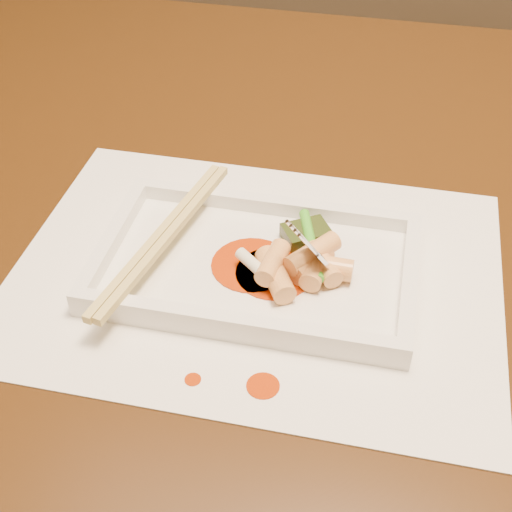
% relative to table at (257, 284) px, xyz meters
% --- Properties ---
extents(table, '(1.40, 0.90, 0.75)m').
position_rel_table_xyz_m(table, '(0.00, 0.00, 0.00)').
color(table, black).
rests_on(table, ground).
extents(placemat, '(0.40, 0.30, 0.00)m').
position_rel_table_xyz_m(placemat, '(0.02, -0.09, 0.10)').
color(placemat, white).
rests_on(placemat, table).
extents(sauce_splatter_a, '(0.02, 0.02, 0.00)m').
position_rel_table_xyz_m(sauce_splatter_a, '(0.05, -0.21, 0.10)').
color(sauce_splatter_a, '#B13105').
rests_on(sauce_splatter_a, placemat).
extents(sauce_splatter_b, '(0.01, 0.01, 0.00)m').
position_rel_table_xyz_m(sauce_splatter_b, '(-0.00, -0.21, 0.10)').
color(sauce_splatter_b, '#B13105').
rests_on(sauce_splatter_b, placemat).
extents(plate_base, '(0.26, 0.16, 0.01)m').
position_rel_table_xyz_m(plate_base, '(0.02, -0.09, 0.11)').
color(plate_base, white).
rests_on(plate_base, placemat).
extents(plate_rim_far, '(0.26, 0.01, 0.01)m').
position_rel_table_xyz_m(plate_rim_far, '(0.02, -0.02, 0.12)').
color(plate_rim_far, white).
rests_on(plate_rim_far, plate_base).
extents(plate_rim_near, '(0.26, 0.01, 0.01)m').
position_rel_table_xyz_m(plate_rim_near, '(0.02, -0.17, 0.12)').
color(plate_rim_near, white).
rests_on(plate_rim_near, plate_base).
extents(plate_rim_left, '(0.01, 0.14, 0.01)m').
position_rel_table_xyz_m(plate_rim_left, '(-0.11, -0.09, 0.12)').
color(plate_rim_left, white).
rests_on(plate_rim_left, plate_base).
extents(plate_rim_right, '(0.01, 0.14, 0.01)m').
position_rel_table_xyz_m(plate_rim_right, '(0.14, -0.09, 0.12)').
color(plate_rim_right, white).
rests_on(plate_rim_right, plate_base).
extents(veg_piece, '(0.05, 0.04, 0.01)m').
position_rel_table_xyz_m(veg_piece, '(0.05, -0.05, 0.12)').
color(veg_piece, black).
rests_on(veg_piece, plate_base).
extents(scallion_white, '(0.04, 0.03, 0.01)m').
position_rel_table_xyz_m(scallion_white, '(0.02, -0.11, 0.12)').
color(scallion_white, '#EAEACC').
rests_on(scallion_white, plate_base).
extents(scallion_green, '(0.03, 0.08, 0.01)m').
position_rel_table_xyz_m(scallion_green, '(0.06, -0.07, 0.12)').
color(scallion_green, '#339D19').
rests_on(scallion_green, plate_base).
extents(chopstick_a, '(0.05, 0.21, 0.01)m').
position_rel_table_xyz_m(chopstick_a, '(-0.06, -0.09, 0.13)').
color(chopstick_a, tan).
rests_on(chopstick_a, plate_rim_near).
extents(chopstick_b, '(0.05, 0.21, 0.01)m').
position_rel_table_xyz_m(chopstick_b, '(-0.06, -0.09, 0.13)').
color(chopstick_b, tan).
rests_on(chopstick_b, plate_rim_near).
extents(fork, '(0.09, 0.10, 0.14)m').
position_rel_table_xyz_m(fork, '(0.09, -0.07, 0.18)').
color(fork, silver).
rests_on(fork, plate_base).
extents(sauce_blob_0, '(0.06, 0.06, 0.00)m').
position_rel_table_xyz_m(sauce_blob_0, '(0.03, -0.10, 0.11)').
color(sauce_blob_0, '#B13105').
rests_on(sauce_blob_0, plate_base).
extents(sauce_blob_1, '(0.07, 0.07, 0.00)m').
position_rel_table_xyz_m(sauce_blob_1, '(0.02, -0.09, 0.11)').
color(sauce_blob_1, '#B13105').
rests_on(sauce_blob_1, plate_base).
extents(rice_cake_0, '(0.05, 0.02, 0.02)m').
position_rel_table_xyz_m(rice_cake_0, '(0.07, -0.09, 0.12)').
color(rice_cake_0, '#EEBC6F').
rests_on(rice_cake_0, plate_base).
extents(rice_cake_1, '(0.02, 0.05, 0.02)m').
position_rel_table_xyz_m(rice_cake_1, '(0.07, -0.09, 0.12)').
color(rice_cake_1, '#EEBC6F').
rests_on(rice_cake_1, plate_base).
extents(rice_cake_2, '(0.04, 0.05, 0.02)m').
position_rel_table_xyz_m(rice_cake_2, '(0.06, -0.09, 0.13)').
color(rice_cake_2, '#EEBC6F').
rests_on(rice_cake_2, plate_base).
extents(rice_cake_3, '(0.04, 0.04, 0.02)m').
position_rel_table_xyz_m(rice_cake_3, '(0.06, -0.09, 0.12)').
color(rice_cake_3, '#EEBC6F').
rests_on(rice_cake_3, plate_base).
extents(rice_cake_4, '(0.04, 0.04, 0.02)m').
position_rel_table_xyz_m(rice_cake_4, '(0.07, -0.09, 0.12)').
color(rice_cake_4, '#EEBC6F').
rests_on(rice_cake_4, plate_base).
extents(rice_cake_5, '(0.02, 0.04, 0.02)m').
position_rel_table_xyz_m(rice_cake_5, '(0.03, -0.10, 0.13)').
color(rice_cake_5, '#EEBC6F').
rests_on(rice_cake_5, plate_base).
extents(rice_cake_6, '(0.04, 0.05, 0.02)m').
position_rel_table_xyz_m(rice_cake_6, '(0.04, -0.11, 0.12)').
color(rice_cake_6, '#EEBC6F').
rests_on(rice_cake_6, plate_base).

